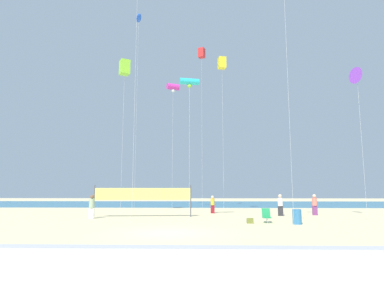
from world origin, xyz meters
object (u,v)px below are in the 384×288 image
(kite_cyan_tube, at_px, (189,82))
(kite_lime_box, at_px, (125,68))
(folding_beach_chair, at_px, (267,215))
(kite_magenta_tube, at_px, (173,87))
(beachgoer_white_shirt, at_px, (280,204))
(kite_violet_delta, at_px, (357,76))
(kite_blue_inflatable, at_px, (139,18))
(beach_handbag, at_px, (250,221))
(kite_red_box, at_px, (202,53))
(volleyball_net, at_px, (143,195))
(kite_yellow_box, at_px, (222,63))
(trash_barrel, at_px, (297,217))
(beachgoer_sage_shirt, at_px, (92,206))
(beachgoer_mustard_shirt, at_px, (213,204))
(beachgoer_coral_shirt, at_px, (315,204))

(kite_cyan_tube, height_order, kite_lime_box, kite_lime_box)
(folding_beach_chair, xyz_separation_m, kite_magenta_tube, (-7.22, 13.52, 12.78))
(beachgoer_white_shirt, distance_m, kite_magenta_tube, 17.52)
(kite_violet_delta, bearing_deg, kite_cyan_tube, -178.99)
(beachgoer_white_shirt, xyz_separation_m, kite_violet_delta, (5.04, -3.47, 9.33))
(folding_beach_chair, xyz_separation_m, kite_blue_inflatable, (-11.37, 14.27, 21.40))
(beach_handbag, bearing_deg, kite_magenta_tube, 113.62)
(kite_red_box, bearing_deg, kite_blue_inflatable, -179.01)
(folding_beach_chair, relative_size, kite_blue_inflatable, 0.04)
(beachgoer_white_shirt, height_order, folding_beach_chair, beachgoer_white_shirt)
(volleyball_net, distance_m, kite_lime_box, 11.73)
(volleyball_net, bearing_deg, kite_yellow_box, 34.55)
(trash_barrel, bearing_deg, kite_red_box, 110.43)
(folding_beach_chair, bearing_deg, beachgoer_sage_shirt, -148.96)
(beachgoer_white_shirt, xyz_separation_m, volleyball_net, (-10.73, -1.47, 0.72))
(folding_beach_chair, bearing_deg, kite_magenta_tube, 160.99)
(beachgoer_white_shirt, distance_m, kite_lime_box, 17.73)
(trash_barrel, distance_m, kite_violet_delta, 11.59)
(folding_beach_chair, distance_m, kite_cyan_tube, 10.71)
(beachgoer_mustard_shirt, xyz_separation_m, beachgoer_coral_shirt, (8.25, -1.89, 0.08))
(beachgoer_white_shirt, relative_size, kite_magenta_tube, 0.12)
(kite_lime_box, bearing_deg, kite_red_box, 49.15)
(kite_violet_delta, height_order, kite_lime_box, kite_lime_box)
(trash_barrel, height_order, kite_violet_delta, kite_violet_delta)
(beachgoer_sage_shirt, height_order, beachgoer_white_shirt, same)
(kite_red_box, relative_size, kite_magenta_tube, 1.33)
(trash_barrel, height_order, beach_handbag, trash_barrel)
(beachgoer_white_shirt, distance_m, volleyball_net, 10.85)
(beach_handbag, bearing_deg, kite_red_box, 101.16)
(kite_violet_delta, bearing_deg, kite_red_box, 131.93)
(kite_blue_inflatable, bearing_deg, trash_barrel, -49.32)
(kite_cyan_tube, xyz_separation_m, kite_blue_inflatable, (-6.43, 12.60, 12.06))
(beach_handbag, height_order, kite_blue_inflatable, kite_blue_inflatable)
(kite_blue_inflatable, bearing_deg, beachgoer_coral_shirt, -26.37)
(kite_red_box, bearing_deg, beachgoer_mustard_shirt, -81.99)
(folding_beach_chair, relative_size, kite_cyan_tube, 0.09)
(kite_yellow_box, xyz_separation_m, kite_lime_box, (-8.79, -1.87, -1.05))
(kite_violet_delta, height_order, kite_red_box, kite_red_box)
(kite_cyan_tube, bearing_deg, beach_handbag, -28.98)
(trash_barrel, relative_size, kite_violet_delta, 0.08)
(beachgoer_mustard_shirt, relative_size, beachgoer_coral_shirt, 0.91)
(beach_handbag, distance_m, kite_magenta_tube, 20.10)
(kite_yellow_box, bearing_deg, volleyball_net, -145.45)
(beachgoer_coral_shirt, bearing_deg, folding_beach_chair, 20.04)
(kite_cyan_tube, distance_m, kite_yellow_box, 8.29)
(beachgoer_mustard_shirt, bearing_deg, beachgoer_coral_shirt, -131.64)
(beach_handbag, bearing_deg, folding_beach_chair, 21.98)
(beachgoer_mustard_shirt, relative_size, kite_violet_delta, 0.14)
(beachgoer_coral_shirt, height_order, beach_handbag, beachgoer_coral_shirt)
(beach_handbag, distance_m, kite_cyan_tube, 10.60)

